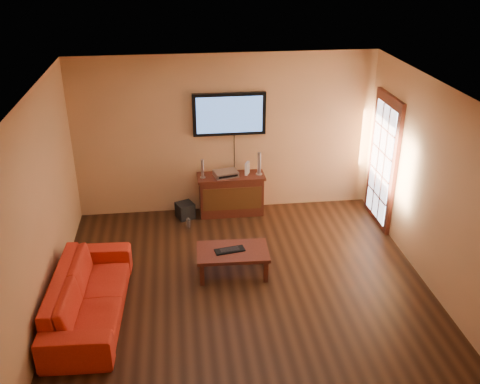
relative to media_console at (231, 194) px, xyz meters
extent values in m
plane|color=black|center=(-0.06, -2.27, -0.36)|extent=(5.00, 5.00, 0.00)
plane|color=tan|center=(-0.06, 0.23, 0.99)|extent=(5.00, 0.00, 5.00)
plane|color=tan|center=(-2.56, -2.27, 0.99)|extent=(0.00, 5.00, 5.00)
plane|color=tan|center=(2.44, -2.27, 0.99)|extent=(0.00, 5.00, 5.00)
plane|color=white|center=(-0.06, -2.27, 2.34)|extent=(5.00, 5.00, 0.00)
cube|color=#41170E|center=(2.40, -0.57, 0.69)|extent=(0.06, 1.02, 2.22)
cube|color=white|center=(2.36, -0.57, 0.69)|extent=(0.01, 0.79, 1.89)
cube|color=#41170E|center=(0.00, 0.01, -0.02)|extent=(1.07, 0.40, 0.67)
cube|color=#361D0A|center=(0.00, -0.20, 0.01)|extent=(0.99, 0.02, 0.40)
cube|color=#41170E|center=(0.00, 0.01, 0.33)|extent=(1.14, 0.43, 0.04)
cube|color=black|center=(0.00, 0.18, 1.36)|extent=(1.20, 0.07, 0.71)
cube|color=#3D619F|center=(0.00, 0.14, 1.36)|extent=(1.08, 0.01, 0.60)
cube|color=#41170E|center=(-0.18, -1.84, 0.00)|extent=(1.02, 0.64, 0.05)
cube|color=#41170E|center=(-0.63, -2.06, -0.19)|extent=(0.06, 0.06, 0.33)
cube|color=#41170E|center=(0.25, -2.10, -0.19)|extent=(0.06, 0.06, 0.33)
cube|color=#41170E|center=(-0.61, -1.58, -0.19)|extent=(0.06, 0.06, 0.33)
cube|color=#41170E|center=(0.27, -1.62, -0.19)|extent=(0.06, 0.06, 0.33)
imported|color=red|center=(-2.06, -2.54, 0.05)|extent=(0.71, 2.13, 0.82)
cylinder|color=silver|center=(-0.48, -0.03, 0.36)|extent=(0.09, 0.09, 0.01)
cylinder|color=silver|center=(-0.48, -0.03, 0.52)|extent=(0.05, 0.05, 0.31)
cylinder|color=silver|center=(0.48, -0.01, 0.36)|extent=(0.11, 0.11, 0.02)
cylinder|color=silver|center=(0.48, -0.01, 0.56)|extent=(0.06, 0.06, 0.38)
cube|color=silver|center=(-0.09, 0.00, 0.39)|extent=(0.44, 0.35, 0.09)
cube|color=white|center=(0.28, 0.03, 0.46)|extent=(0.10, 0.16, 0.21)
cube|color=black|center=(-0.79, -0.07, -0.22)|extent=(0.35, 0.35, 0.27)
cylinder|color=white|center=(-0.76, -0.46, -0.27)|extent=(0.07, 0.07, 0.18)
sphere|color=white|center=(-0.76, -0.46, -0.17)|extent=(0.04, 0.04, 0.04)
cube|color=black|center=(-0.22, -1.84, 0.03)|extent=(0.44, 0.22, 0.02)
cube|color=black|center=(-0.22, -1.84, 0.05)|extent=(0.28, 0.15, 0.01)
camera|label=1|loc=(-0.87, -8.17, 3.97)|focal=40.00mm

